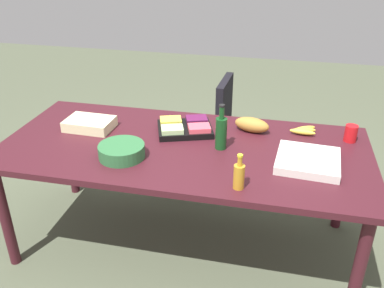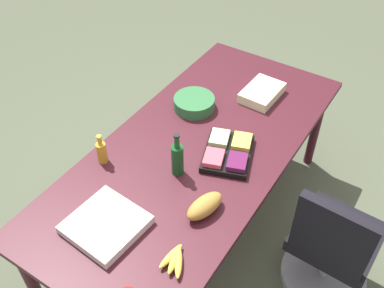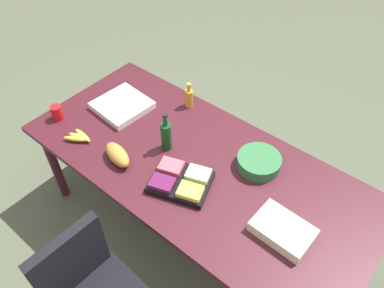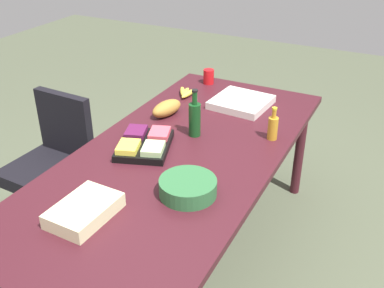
# 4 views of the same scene
# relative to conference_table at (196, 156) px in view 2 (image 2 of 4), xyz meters

# --- Properties ---
(ground_plane) EXTENTS (10.00, 10.00, 0.00)m
(ground_plane) POSITION_rel_conference_table_xyz_m (0.00, 0.00, -0.72)
(ground_plane) COLOR #4F5641
(conference_table) EXTENTS (2.35, 1.07, 0.79)m
(conference_table) POSITION_rel_conference_table_xyz_m (0.00, 0.00, 0.00)
(conference_table) COLOR #3F151E
(conference_table) RESTS_ON ground
(office_chair) EXTENTS (0.56, 0.56, 0.93)m
(office_chair) POSITION_rel_conference_table_xyz_m (-0.05, 0.94, -0.35)
(office_chair) COLOR gray
(office_chair) RESTS_ON ground
(salad_bowl) EXTENTS (0.32, 0.32, 0.08)m
(salad_bowl) POSITION_rel_conference_table_xyz_m (-0.33, -0.23, 0.11)
(salad_bowl) COLOR #2D6638
(salad_bowl) RESTS_ON conference_table
(dressing_bottle) EXTENTS (0.07, 0.07, 0.20)m
(dressing_bottle) POSITION_rel_conference_table_xyz_m (0.40, -0.41, 0.15)
(dressing_bottle) COLOR #C18624
(dressing_bottle) RESTS_ON conference_table
(wine_bottle) EXTENTS (0.08, 0.08, 0.29)m
(wine_bottle) POSITION_rel_conference_table_xyz_m (0.24, 0.02, 0.18)
(wine_bottle) COLOR #12411A
(wine_bottle) RESTS_ON conference_table
(sheet_cake) EXTENTS (0.33, 0.23, 0.07)m
(sheet_cake) POSITION_rel_conference_table_xyz_m (-0.70, 0.11, 0.11)
(sheet_cake) COLOR beige
(sheet_cake) RESTS_ON conference_table
(pizza_box) EXTENTS (0.39, 0.39, 0.05)m
(pizza_box) POSITION_rel_conference_table_xyz_m (0.77, -0.07, 0.10)
(pizza_box) COLOR silver
(pizza_box) RESTS_ON conference_table
(fruit_platter) EXTENTS (0.43, 0.38, 0.07)m
(fruit_platter) POSITION_rel_conference_table_xyz_m (-0.04, 0.20, 0.10)
(fruit_platter) COLOR black
(fruit_platter) RESTS_ON conference_table
(banana_bunch) EXTENTS (0.18, 0.14, 0.04)m
(banana_bunch) POSITION_rel_conference_table_xyz_m (0.75, 0.35, 0.10)
(banana_bunch) COLOR yellow
(banana_bunch) RESTS_ON conference_table
(bread_loaf) EXTENTS (0.26, 0.16, 0.10)m
(bread_loaf) POSITION_rel_conference_table_xyz_m (0.40, 0.31, 0.12)
(bread_loaf) COLOR #AA7831
(bread_loaf) RESTS_ON conference_table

